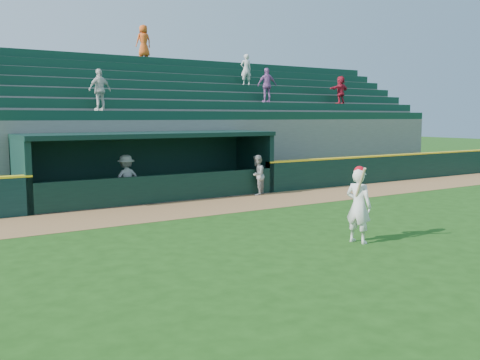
% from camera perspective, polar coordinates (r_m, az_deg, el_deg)
% --- Properties ---
extents(ground, '(120.00, 120.00, 0.00)m').
position_cam_1_polar(ground, '(13.72, 3.63, -6.07)').
color(ground, '#1B4511').
rests_on(ground, ground).
extents(warning_track, '(40.00, 3.00, 0.01)m').
position_cam_1_polar(warning_track, '(17.83, -5.75, -3.08)').
color(warning_track, olive).
rests_on(warning_track, ground).
extents(field_wall_right, '(15.50, 0.30, 1.20)m').
position_cam_1_polar(field_wall_right, '(26.71, 16.60, 1.24)').
color(field_wall_right, black).
rests_on(field_wall_right, ground).
extents(wall_stripe_right, '(15.50, 0.32, 0.06)m').
position_cam_1_polar(wall_stripe_right, '(26.66, 16.64, 2.59)').
color(wall_stripe_right, yellow).
rests_on(wall_stripe_right, field_wall_right).
extents(dugout_player_front, '(0.96, 0.95, 1.57)m').
position_cam_1_polar(dugout_player_front, '(20.79, 1.83, 0.53)').
color(dugout_player_front, gray).
rests_on(dugout_player_front, ground).
extents(dugout_player_inside, '(1.14, 0.71, 1.70)m').
position_cam_1_polar(dugout_player_inside, '(19.46, -12.04, 0.15)').
color(dugout_player_inside, '#A5A5A0').
rests_on(dugout_player_inside, ground).
extents(dugout, '(9.40, 2.80, 2.46)m').
position_cam_1_polar(dugout, '(20.45, -9.75, 1.94)').
color(dugout, '#61615C').
rests_on(dugout, ground).
extents(stands, '(34.50, 6.25, 7.54)m').
position_cam_1_polar(stands, '(24.65, -14.01, 5.07)').
color(stands, slate).
rests_on(stands, ground).
extents(batter_at_plate, '(0.60, 0.84, 1.89)m').
position_cam_1_polar(batter_at_plate, '(13.22, 12.53, -2.56)').
color(batter_at_plate, white).
rests_on(batter_at_plate, ground).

